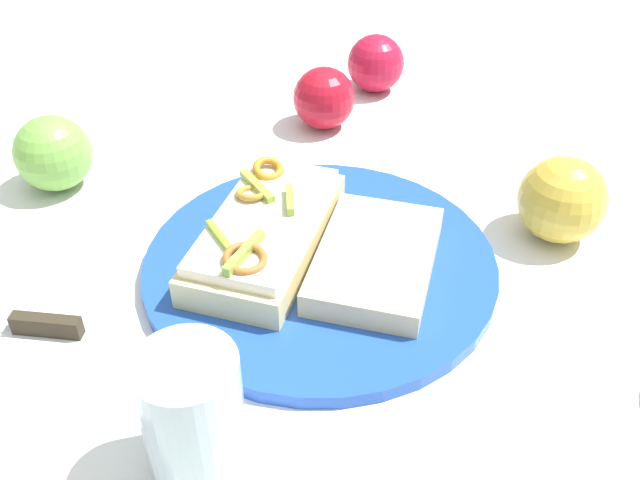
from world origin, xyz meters
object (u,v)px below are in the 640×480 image
(plate, at_px, (320,264))
(apple_5, at_px, (53,153))
(sandwich, at_px, (266,231))
(apple_3, at_px, (562,200))
(apple_4, at_px, (376,63))
(drinking_glass, at_px, (193,416))
(apple_2, at_px, (324,98))
(bread_slice_side, at_px, (376,259))
(knife, at_px, (34,325))

(plate, xyz_separation_m, apple_5, (-0.11, -0.27, 0.03))
(sandwich, bearing_deg, apple_3, -65.28)
(apple_4, relative_size, drinking_glass, 0.73)
(apple_3, height_order, apple_4, apple_3)
(apple_2, height_order, drinking_glass, drinking_glass)
(plate, xyz_separation_m, sandwich, (-0.01, -0.05, 0.02))
(apple_2, distance_m, drinking_glass, 0.46)
(sandwich, height_order, bread_slice_side, sandwich)
(apple_3, height_order, knife, apple_3)
(sandwich, bearing_deg, apple_4, -1.94)
(plate, bearing_deg, knife, -65.90)
(plate, height_order, knife, knife)
(apple_2, height_order, apple_3, apple_3)
(drinking_glass, bearing_deg, plate, 163.70)
(apple_4, bearing_deg, apple_5, -51.27)
(bread_slice_side, xyz_separation_m, apple_5, (-0.12, -0.32, 0.01))
(sandwich, distance_m, apple_4, 0.35)
(plate, relative_size, apple_2, 4.32)
(plate, height_order, drinking_glass, drinking_glass)
(apple_4, height_order, knife, apple_4)
(apple_5, bearing_deg, drinking_glass, 35.21)
(plate, distance_m, apple_4, 0.36)
(knife, bearing_deg, bread_slice_side, -160.10)
(apple_2, bearing_deg, apple_4, 150.99)
(apple_2, relative_size, apple_3, 0.89)
(bread_slice_side, relative_size, drinking_glass, 1.49)
(apple_4, distance_m, apple_5, 0.40)
(knife, bearing_deg, drinking_glass, 148.13)
(apple_2, bearing_deg, plate, 4.50)
(sandwich, relative_size, knife, 1.72)
(plate, relative_size, apple_4, 4.32)
(drinking_glass, relative_size, knife, 0.83)
(apple_2, xyz_separation_m, apple_3, (0.18, 0.23, 0.00))
(plate, height_order, apple_4, apple_4)
(bread_slice_side, height_order, apple_2, apple_2)
(bread_slice_side, distance_m, apple_4, 0.36)
(sandwich, height_order, apple_2, apple_2)
(sandwich, xyz_separation_m, apple_4, (-0.34, 0.08, 0.00))
(bread_slice_side, distance_m, apple_3, 0.18)
(apple_4, bearing_deg, bread_slice_side, 2.00)
(bread_slice_side, bearing_deg, knife, 117.78)
(sandwich, bearing_deg, knife, 133.90)
(apple_3, relative_size, apple_4, 1.12)
(apple_5, distance_m, drinking_glass, 0.37)
(apple_2, bearing_deg, knife, -29.05)
(drinking_glass, bearing_deg, knife, -123.54)
(bread_slice_side, relative_size, apple_4, 2.04)
(apple_5, height_order, drinking_glass, drinking_glass)
(apple_5, bearing_deg, apple_4, 128.73)
(apple_4, bearing_deg, knife, -29.04)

